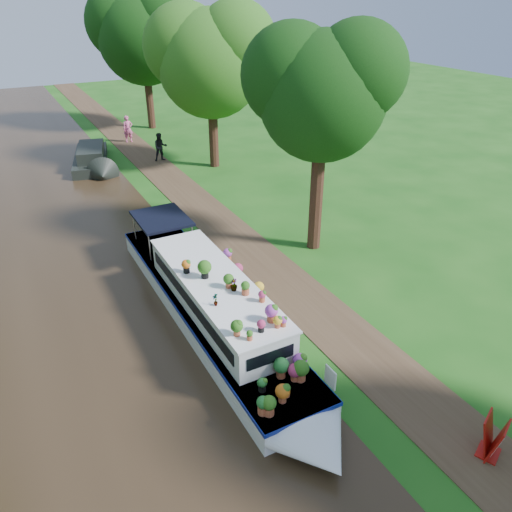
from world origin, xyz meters
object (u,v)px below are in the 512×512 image
(plant_boat, at_px, (217,307))
(pedestrian_pink, at_px, (128,129))
(sandwich_board, at_px, (493,439))
(second_boat, at_px, (92,158))
(pedestrian_dark, at_px, (160,147))

(plant_boat, relative_size, pedestrian_pink, 7.35)
(sandwich_board, bearing_deg, pedestrian_pink, 65.60)
(plant_boat, height_order, second_boat, plant_boat)
(pedestrian_pink, bearing_deg, pedestrian_dark, -79.21)
(plant_boat, relative_size, sandwich_board, 12.80)
(pedestrian_pink, bearing_deg, sandwich_board, -85.66)
(plant_boat, distance_m, pedestrian_pink, 23.48)
(plant_boat, height_order, pedestrian_pink, plant_boat)
(plant_boat, bearing_deg, pedestrian_pink, 81.36)
(second_boat, relative_size, sandwich_board, 6.53)
(plant_boat, relative_size, pedestrian_dark, 7.69)
(second_boat, distance_m, sandwich_board, 26.74)
(second_boat, height_order, pedestrian_pink, pedestrian_pink)
(sandwich_board, height_order, pedestrian_dark, pedestrian_dark)
(second_boat, bearing_deg, pedestrian_pink, 65.05)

